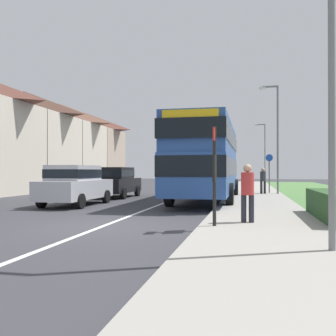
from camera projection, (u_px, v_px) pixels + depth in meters
The scene contains 14 objects.
ground_plane at pixel (103, 226), 10.22m from camera, with size 120.00×120.00×0.00m, color #38383D.
lane_marking_centre at pixel (167, 202), 18.05m from camera, with size 0.14×60.00×0.01m, color silver.
pavement_near_side at pixel (258, 206), 15.21m from camera, with size 3.20×68.00×0.12m, color #9E998E.
double_decker_bus at pixel (207, 157), 18.59m from camera, with size 2.80×11.07×3.70m.
parked_car_silver at pixel (75, 184), 16.27m from camera, with size 1.88×4.41×1.72m.
parked_car_black at pixel (115, 181), 21.17m from camera, with size 1.97×4.09×1.68m.
pedestrian_at_stop at pixel (248, 190), 10.08m from camera, with size 0.34×0.34×1.67m.
pedestrian_walking_away at pixel (263, 179), 22.77m from camera, with size 0.34×0.34×1.67m.
bus_stop_sign at pixel (214, 169), 9.46m from camera, with size 0.09×0.52×2.60m.
cycle_route_sign at pixel (269, 172), 23.57m from camera, with size 0.44×0.08×2.52m.
street_lamp_near at pixel (325, 15), 6.59m from camera, with size 1.14×0.20×7.31m.
street_lamp_mid at pixel (276, 132), 22.71m from camera, with size 1.14×0.20×6.60m.
street_lamp_far at pixel (264, 149), 41.59m from camera, with size 1.14×0.20×6.62m.
house_terrace_far_side at pixel (43, 143), 32.15m from camera, with size 7.26×22.27×7.68m.
Camera 1 is at (3.84, -9.64, 1.49)m, focal length 40.57 mm.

